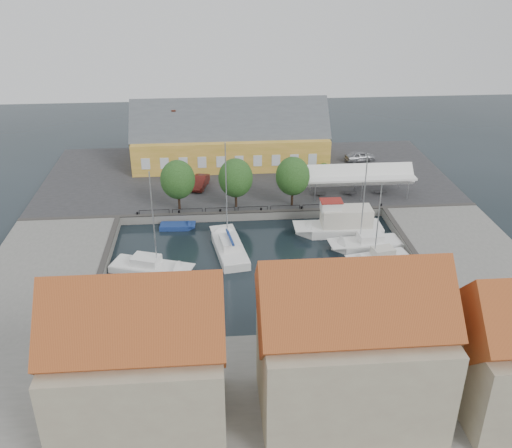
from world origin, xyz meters
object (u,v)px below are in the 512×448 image
Objects in this scene: warehouse at (226,140)px; trawler at (341,225)px; car_silver at (360,156)px; car_red at (200,182)px; launch_sw at (138,317)px; east_boat_b at (380,260)px; tent_canopy at (359,176)px; center_sailboat at (229,249)px; launch_nw at (177,227)px; east_boat_a at (367,245)px; west_boat_c at (150,269)px.

trawler is (12.58, -22.51, -3.41)m from warehouse.
car_red is at bearing 98.26° from car_silver.
car_red is 28.55m from launch_sw.
car_red is 0.48× the size of east_boat_b.
tent_canopy is at bearing -39.86° from warehouse.
launch_sw is at bearing -145.35° from trawler.
car_silver is at bearing 33.08° from car_red.
center_sailboat is at bearing -91.40° from warehouse.
east_boat_b is at bearing -62.68° from warehouse.
launch_nw is (-6.01, 6.43, -0.27)m from center_sailboat.
east_boat_a is at bearing -27.73° from car_red.
east_boat_b reaches higher than trawler.
launch_nw is at bearing 171.55° from trawler.
car_red is at bearing 74.64° from launch_nw.
trawler is 0.90× the size of west_boat_c.
launch_sw is 1.28× the size of launch_nw.
trawler is at bearing 120.70° from east_boat_a.
tent_canopy is 1.34× the size of trawler.
car_silver is 40.42m from west_boat_c.
center_sailboat is 1.34× the size of east_boat_b.
east_boat_a is (-5.29, -24.82, -1.52)m from car_silver.
car_silver is (3.39, 12.59, -1.90)m from tent_canopy.
launch_sw is (-8.69, -11.57, -0.27)m from center_sailboat.
west_boat_c is 8.27m from launch_sw.
west_boat_c is at bearing -90.80° from car_red.
launch_nw is at bearing 76.39° from west_boat_c.
car_silver is (19.99, -1.27, -2.64)m from warehouse.
east_boat_b is at bearing 18.36° from launch_sw.
center_sailboat reaches higher than trawler.
center_sailboat is at bearing -65.06° from car_red.
car_silver is 0.40× the size of east_boat_a.
car_silver is 0.36× the size of center_sailboat.
east_boat_a is (2.12, -3.57, -0.75)m from trawler.
west_boat_c is at bearing -162.32° from trawler.
warehouse reaches higher than trawler.
east_boat_a is at bearing 0.01° from center_sailboat.
west_boat_c is at bearing -103.61° from launch_nw.
center_sailboat is 15.34m from east_boat_a.
car_red is (-23.89, -8.41, -0.02)m from car_silver.
center_sailboat is 8.99m from west_boat_c.
launch_nw is at bearing -165.99° from tent_canopy.
car_silver is 0.44× the size of trawler.
east_boat_a is 23.93m from west_boat_c.
car_red is at bearing 168.46° from tent_canopy.
car_silver is 0.40× the size of west_boat_c.
east_boat_b is at bearing -69.14° from trawler.
east_boat_b is (19.14, -19.83, -1.51)m from car_red.
tent_canopy is 21.39m from center_sailboat.
warehouse reaches higher than car_red.
launch_sw is at bearing -161.64° from east_boat_b.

